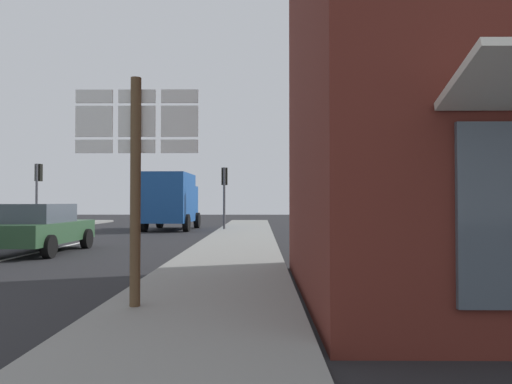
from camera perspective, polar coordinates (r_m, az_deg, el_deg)
The scene contains 7 objects.
ground_plane at distance 16.98m, azimuth -22.94°, elevation -6.30°, with size 80.00×80.00×0.00m, color #232326.
sidewalk_right at distance 13.62m, azimuth -2.85°, elevation -7.37°, with size 2.72×44.00×0.14m, color gray.
sedan_far at distance 15.32m, azimuth -25.06°, elevation -3.98°, with size 1.98×4.20×1.47m.
delivery_truck at distance 25.72m, azimuth -10.35°, elevation -0.93°, with size 2.58×5.05×3.05m.
route_sign_post at distance 6.44m, azimuth -14.54°, elevation 3.04°, with size 1.66×0.14×3.20m.
traffic_light_far_right at distance 24.09m, azimuth -3.90°, elevation 0.97°, with size 0.30×0.49×3.31m.
traffic_light_far_left at distance 26.67m, azimuth -25.22°, elevation 1.19°, with size 0.30×0.49×3.51m.
Camera 1 is at (6.71, -5.52, 1.53)m, focal length 32.53 mm.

